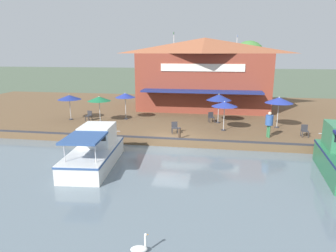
{
  "coord_description": "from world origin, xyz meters",
  "views": [
    {
      "loc": [
        19.43,
        2.96,
        6.38
      ],
      "look_at": [
        -1.0,
        -0.45,
        1.3
      ],
      "focal_mm": 32.0,
      "sensor_mm": 36.0,
      "label": 1
    }
  ],
  "objects_px": {
    "cafe_chair_mid_patio": "(175,127)",
    "patio_umbrella_mid_patio_left": "(99,99)",
    "cafe_chair_far_corner_seat": "(211,117)",
    "waterfront_restaurant": "(204,73)",
    "cafe_chair_beside_entrance": "(89,115)",
    "patio_umbrella_near_quay_edge": "(125,95)",
    "swan": "(140,248)",
    "cafe_chair_under_first_umbrella": "(305,130)",
    "motorboat_second_along": "(97,150)",
    "patio_umbrella_far_corner": "(69,97)",
    "patio_umbrella_by_entrance": "(219,97)",
    "patio_umbrella_mid_patio_right": "(279,100)",
    "mooring_post": "(179,133)",
    "tree_upstream_bank": "(247,58)",
    "patio_umbrella_back_row": "(225,104)",
    "person_near_entrance": "(269,121)"
  },
  "relations": [
    {
      "from": "cafe_chair_mid_patio",
      "to": "patio_umbrella_mid_patio_left",
      "type": "bearing_deg",
      "value": -111.55
    },
    {
      "from": "patio_umbrella_mid_patio_left",
      "to": "cafe_chair_far_corner_seat",
      "type": "relative_size",
      "value": 2.62
    },
    {
      "from": "waterfront_restaurant",
      "to": "cafe_chair_far_corner_seat",
      "type": "bearing_deg",
      "value": 8.22
    },
    {
      "from": "patio_umbrella_mid_patio_left",
      "to": "cafe_chair_beside_entrance",
      "type": "bearing_deg",
      "value": -105.21
    },
    {
      "from": "patio_umbrella_mid_patio_left",
      "to": "patio_umbrella_near_quay_edge",
      "type": "bearing_deg",
      "value": 125.73
    },
    {
      "from": "cafe_chair_far_corner_seat",
      "to": "swan",
      "type": "height_order",
      "value": "cafe_chair_far_corner_seat"
    },
    {
      "from": "cafe_chair_under_first_umbrella",
      "to": "cafe_chair_far_corner_seat",
      "type": "height_order",
      "value": "same"
    },
    {
      "from": "patio_umbrella_near_quay_edge",
      "to": "motorboat_second_along",
      "type": "bearing_deg",
      "value": 6.89
    },
    {
      "from": "patio_umbrella_near_quay_edge",
      "to": "patio_umbrella_far_corner",
      "type": "distance_m",
      "value": 4.88
    },
    {
      "from": "patio_umbrella_by_entrance",
      "to": "cafe_chair_mid_patio",
      "type": "relative_size",
      "value": 2.91
    },
    {
      "from": "cafe_chair_far_corner_seat",
      "to": "patio_umbrella_mid_patio_right",
      "type": "bearing_deg",
      "value": 78.04
    },
    {
      "from": "motorboat_second_along",
      "to": "mooring_post",
      "type": "xyz_separation_m",
      "value": [
        -3.98,
        4.38,
        0.14
      ]
    },
    {
      "from": "patio_umbrella_mid_patio_left",
      "to": "cafe_chair_beside_entrance",
      "type": "relative_size",
      "value": 2.62
    },
    {
      "from": "patio_umbrella_mid_patio_left",
      "to": "motorboat_second_along",
      "type": "height_order",
      "value": "patio_umbrella_mid_patio_left"
    },
    {
      "from": "mooring_post",
      "to": "cafe_chair_far_corner_seat",
      "type": "bearing_deg",
      "value": 159.61
    },
    {
      "from": "waterfront_restaurant",
      "to": "motorboat_second_along",
      "type": "relative_size",
      "value": 2.07
    },
    {
      "from": "cafe_chair_mid_patio",
      "to": "mooring_post",
      "type": "relative_size",
      "value": 1.1
    },
    {
      "from": "cafe_chair_beside_entrance",
      "to": "cafe_chair_far_corner_seat",
      "type": "relative_size",
      "value": 1.0
    },
    {
      "from": "waterfront_restaurant",
      "to": "motorboat_second_along",
      "type": "xyz_separation_m",
      "value": [
        16.72,
        -5.35,
        -3.46
      ]
    },
    {
      "from": "cafe_chair_beside_entrance",
      "to": "motorboat_second_along",
      "type": "distance_m",
      "value": 9.32
    },
    {
      "from": "patio_umbrella_mid_patio_right",
      "to": "cafe_chair_far_corner_seat",
      "type": "xyz_separation_m",
      "value": [
        -1.1,
        -5.2,
        -1.72
      ]
    },
    {
      "from": "tree_upstream_bank",
      "to": "motorboat_second_along",
      "type": "bearing_deg",
      "value": -26.29
    },
    {
      "from": "cafe_chair_mid_patio",
      "to": "mooring_post",
      "type": "distance_m",
      "value": 1.43
    },
    {
      "from": "patio_umbrella_near_quay_edge",
      "to": "patio_umbrella_far_corner",
      "type": "bearing_deg",
      "value": -78.64
    },
    {
      "from": "patio_umbrella_by_entrance",
      "to": "patio_umbrella_back_row",
      "type": "distance_m",
      "value": 2.57
    },
    {
      "from": "cafe_chair_far_corner_seat",
      "to": "cafe_chair_mid_patio",
      "type": "height_order",
      "value": "same"
    },
    {
      "from": "patio_umbrella_by_entrance",
      "to": "mooring_post",
      "type": "bearing_deg",
      "value": -26.27
    },
    {
      "from": "cafe_chair_mid_patio",
      "to": "cafe_chair_beside_entrance",
      "type": "bearing_deg",
      "value": -110.67
    },
    {
      "from": "waterfront_restaurant",
      "to": "cafe_chair_under_first_umbrella",
      "type": "bearing_deg",
      "value": 35.41
    },
    {
      "from": "cafe_chair_far_corner_seat",
      "to": "motorboat_second_along",
      "type": "xyz_separation_m",
      "value": [
        9.44,
        -6.41,
        -0.22
      ]
    },
    {
      "from": "patio_umbrella_mid_patio_right",
      "to": "tree_upstream_bank",
      "type": "xyz_separation_m",
      "value": [
        -12.1,
        -1.51,
        2.97
      ]
    },
    {
      "from": "tree_upstream_bank",
      "to": "patio_umbrella_by_entrance",
      "type": "bearing_deg",
      "value": -15.53
    },
    {
      "from": "motorboat_second_along",
      "to": "swan",
      "type": "height_order",
      "value": "motorboat_second_along"
    },
    {
      "from": "cafe_chair_far_corner_seat",
      "to": "person_near_entrance",
      "type": "bearing_deg",
      "value": 44.64
    },
    {
      "from": "cafe_chair_beside_entrance",
      "to": "patio_umbrella_back_row",
      "type": "bearing_deg",
      "value": 82.23
    },
    {
      "from": "cafe_chair_mid_patio",
      "to": "motorboat_second_along",
      "type": "distance_m",
      "value": 6.57
    },
    {
      "from": "cafe_chair_beside_entrance",
      "to": "cafe_chair_far_corner_seat",
      "type": "bearing_deg",
      "value": 95.95
    },
    {
      "from": "cafe_chair_mid_patio",
      "to": "tree_upstream_bank",
      "type": "relative_size",
      "value": 0.12
    },
    {
      "from": "waterfront_restaurant",
      "to": "patio_umbrella_back_row",
      "type": "bearing_deg",
      "value": 11.71
    },
    {
      "from": "cafe_chair_far_corner_seat",
      "to": "swan",
      "type": "xyz_separation_m",
      "value": [
        17.06,
        -1.83,
        -0.85
      ]
    },
    {
      "from": "cafe_chair_beside_entrance",
      "to": "person_near_entrance",
      "type": "xyz_separation_m",
      "value": [
        3.03,
        14.65,
        0.69
      ]
    },
    {
      "from": "person_near_entrance",
      "to": "motorboat_second_along",
      "type": "bearing_deg",
      "value": -63.16
    },
    {
      "from": "patio_umbrella_near_quay_edge",
      "to": "cafe_chair_far_corner_seat",
      "type": "height_order",
      "value": "patio_umbrella_near_quay_edge"
    },
    {
      "from": "patio_umbrella_mid_patio_left",
      "to": "tree_upstream_bank",
      "type": "bearing_deg",
      "value": 133.46
    },
    {
      "from": "patio_umbrella_mid_patio_left",
      "to": "patio_umbrella_mid_patio_right",
      "type": "bearing_deg",
      "value": 91.23
    },
    {
      "from": "patio_umbrella_far_corner",
      "to": "motorboat_second_along",
      "type": "xyz_separation_m",
      "value": [
        8.41,
        5.91,
        -1.74
      ]
    },
    {
      "from": "motorboat_second_along",
      "to": "mooring_post",
      "type": "relative_size",
      "value": 8.56
    },
    {
      "from": "patio_umbrella_mid_patio_left",
      "to": "patio_umbrella_by_entrance",
      "type": "relative_size",
      "value": 0.9
    },
    {
      "from": "patio_umbrella_far_corner",
      "to": "person_near_entrance",
      "type": "xyz_separation_m",
      "value": [
        3.11,
        16.4,
        -0.83
      ]
    },
    {
      "from": "patio_umbrella_by_entrance",
      "to": "patio_umbrella_far_corner",
      "type": "bearing_deg",
      "value": -86.15
    }
  ]
}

